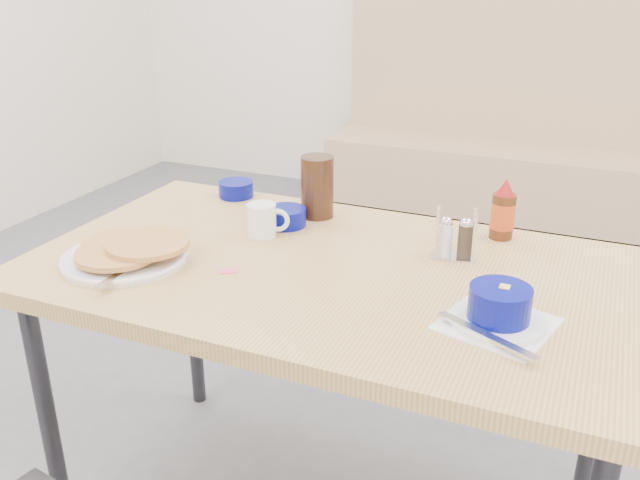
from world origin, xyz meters
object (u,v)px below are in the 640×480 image
at_px(coffee_mug, 263,220).
at_px(dining_table, 331,290).
at_px(pancake_plate, 127,252).
at_px(amber_tumbler, 317,187).
at_px(booth_bench, 500,159).
at_px(butter_bowl, 286,217).
at_px(grits_setting, 499,309).
at_px(condiment_caddy, 455,241).
at_px(creamer_bowl, 236,189).
at_px(syrup_bottle, 503,213).

bearing_deg(coffee_mug, dining_table, -23.93).
distance_m(pancake_plate, amber_tumbler, 0.54).
xyz_separation_m(booth_bench, butter_bowl, (-0.21, -2.35, 0.43)).
height_order(grits_setting, condiment_caddy, condiment_caddy).
bearing_deg(creamer_bowl, grits_setting, -28.97).
relative_size(coffee_mug, grits_setting, 0.42).
distance_m(amber_tumbler, syrup_bottle, 0.49).
height_order(pancake_plate, amber_tumbler, amber_tumbler).
relative_size(pancake_plate, creamer_bowl, 3.03).
relative_size(booth_bench, amber_tumbler, 11.37).
bearing_deg(creamer_bowl, dining_table, -37.41).
xyz_separation_m(coffee_mug, amber_tumbler, (0.07, 0.18, 0.04)).
height_order(creamer_bowl, condiment_caddy, condiment_caddy).
height_order(condiment_caddy, syrup_bottle, syrup_bottle).
xyz_separation_m(dining_table, coffee_mug, (-0.23, 0.10, 0.10)).
height_order(butter_bowl, syrup_bottle, syrup_bottle).
bearing_deg(booth_bench, coffee_mug, -95.35).
xyz_separation_m(creamer_bowl, butter_bowl, (0.24, -0.15, 0.00)).
bearing_deg(pancake_plate, butter_bowl, 55.36).
xyz_separation_m(grits_setting, amber_tumbler, (-0.56, 0.41, 0.05)).
distance_m(coffee_mug, amber_tumbler, 0.20).
bearing_deg(pancake_plate, creamer_bowl, 89.69).
distance_m(grits_setting, butter_bowl, 0.68).
bearing_deg(butter_bowl, creamer_bowl, 147.46).
bearing_deg(syrup_bottle, butter_bowl, -165.57).
bearing_deg(coffee_mug, pancake_plate, -129.83).
xyz_separation_m(coffee_mug, creamer_bowl, (-0.22, 0.24, -0.02)).
xyz_separation_m(dining_table, butter_bowl, (-0.21, 0.19, 0.09)).
bearing_deg(butter_bowl, dining_table, -42.37).
height_order(dining_table, coffee_mug, coffee_mug).
height_order(pancake_plate, syrup_bottle, syrup_bottle).
bearing_deg(dining_table, butter_bowl, 137.63).
distance_m(booth_bench, amber_tumbler, 2.31).
distance_m(dining_table, condiment_caddy, 0.31).
xyz_separation_m(amber_tumbler, syrup_bottle, (0.49, 0.04, -0.02)).
distance_m(dining_table, pancake_plate, 0.48).
bearing_deg(creamer_bowl, pancake_plate, -90.31).
relative_size(coffee_mug, amber_tumbler, 0.64).
height_order(pancake_plate, grits_setting, grits_setting).
xyz_separation_m(pancake_plate, grits_setting, (0.85, 0.04, 0.01)).
distance_m(creamer_bowl, butter_bowl, 0.28).
bearing_deg(grits_setting, booth_bench, 98.53).
bearing_deg(booth_bench, grits_setting, -81.47).
bearing_deg(condiment_caddy, butter_bowl, 163.18).
bearing_deg(coffee_mug, butter_bowl, 75.65).
bearing_deg(coffee_mug, amber_tumbler, 69.44).
xyz_separation_m(dining_table, grits_setting, (0.40, -0.13, 0.10)).
xyz_separation_m(booth_bench, condiment_caddy, (0.25, -2.38, 0.45)).
relative_size(amber_tumbler, syrup_bottle, 1.08).
height_order(booth_bench, condiment_caddy, booth_bench).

